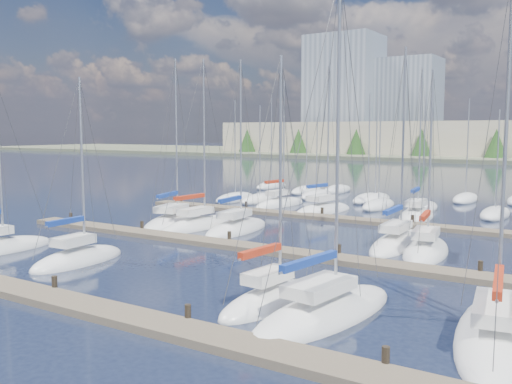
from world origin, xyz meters
The scene contains 18 objects.
ground centered at (0.00, 60.00, 0.00)m, with size 400.00×400.00×0.00m, color #1E263D.
dock_near centered at (0.00, 2.01, 0.15)m, with size 44.00×1.93×1.10m.
dock_mid centered at (0.00, 16.01, 0.15)m, with size 44.00×1.93×1.10m.
dock_far centered at (0.00, 30.01, 0.15)m, with size 44.00×1.93×1.10m.
sailboat_p centered at (3.03, 35.16, 0.18)m, with size 3.76×8.36×13.70m.
sailboat_d centered at (5.36, 7.00, 0.19)m, with size 2.75×7.00×11.51m.
sailboat_i centered at (-9.73, 20.85, 0.19)m, with size 2.80×8.54×13.79m.
sailboat_o centered at (-5.37, 33.92, 0.19)m, with size 4.07×8.03×14.38m.
sailboat_f centered at (14.42, 7.70, 0.18)m, with size 4.35×10.47×14.27m.
sailboat_n centered at (-10.98, 35.49, 0.20)m, with size 3.08×7.55×13.39m.
sailboat_c centered at (-8.17, 7.73, 0.18)m, with size 2.88×6.73×11.33m.
sailboat_k centered at (5.68, 22.42, 0.19)m, with size 2.92×9.18×13.72m.
sailboat_j centered at (-6.42, 21.27, 0.18)m, with size 3.66×8.34×13.59m.
sailboat_e centered at (8.02, 6.78, 0.18)m, with size 4.08×9.51×14.47m.
sailboat_l centered at (7.99, 20.99, 0.18)m, with size 3.78×8.14×12.00m.
sailboat_h centered at (-12.49, 21.04, 0.17)m, with size 5.28×8.96×14.05m.
distant_boats centered at (-4.34, 43.76, 0.29)m, with size 36.93×20.75×13.30m.
shoreline centered at (-13.29, 149.77, 7.44)m, with size 400.00×60.00×38.00m.
Camera 1 is at (17.90, -13.76, 7.58)m, focal length 40.00 mm.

